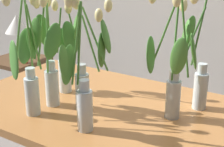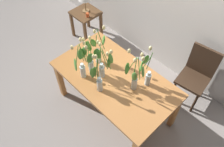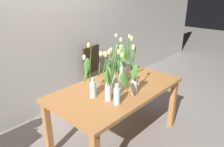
# 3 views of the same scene
# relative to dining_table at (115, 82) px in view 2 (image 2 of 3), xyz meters

# --- Properties ---
(ground_plane) EXTENTS (18.00, 18.00, 0.00)m
(ground_plane) POSITION_rel_dining_table_xyz_m (0.00, 0.00, -0.65)
(ground_plane) COLOR gray
(dining_table) EXTENTS (1.60, 0.90, 0.74)m
(dining_table) POSITION_rel_dining_table_xyz_m (0.00, 0.00, 0.00)
(dining_table) COLOR #B7753D
(dining_table) RESTS_ON ground
(tulip_vase_0) EXTENTS (0.17, 0.22, 0.58)m
(tulip_vase_0) POSITION_rel_dining_table_xyz_m (-0.31, -0.26, 0.31)
(tulip_vase_0) COLOR silver
(tulip_vase_0) RESTS_ON dining_table
(tulip_vase_1) EXTENTS (0.19, 0.17, 0.59)m
(tulip_vase_1) POSITION_rel_dining_table_xyz_m (-0.36, 0.05, 0.27)
(tulip_vase_1) COLOR silver
(tulip_vase_1) RESTS_ON dining_table
(tulip_vase_2) EXTENTS (0.25, 0.20, 0.56)m
(tulip_vase_2) POSITION_rel_dining_table_xyz_m (-0.30, -0.15, 0.31)
(tulip_vase_2) COLOR silver
(tulip_vase_2) RESTS_ON dining_table
(tulip_vase_3) EXTENTS (0.12, 0.13, 0.58)m
(tulip_vase_3) POSITION_rel_dining_table_xyz_m (-0.02, -0.26, 0.27)
(tulip_vase_3) COLOR silver
(tulip_vase_3) RESTS_ON dining_table
(tulip_vase_4) EXTENTS (0.28, 0.14, 0.54)m
(tulip_vase_4) POSITION_rel_dining_table_xyz_m (-0.13, -0.08, 0.32)
(tulip_vase_4) COLOR silver
(tulip_vase_4) RESTS_ON dining_table
(tulip_vase_5) EXTENTS (0.24, 0.19, 0.58)m
(tulip_vase_5) POSITION_rel_dining_table_xyz_m (0.26, 0.05, 0.30)
(tulip_vase_5) COLOR silver
(tulip_vase_5) RESTS_ON dining_table
(tulip_vase_6) EXTENTS (0.16, 0.18, 0.58)m
(tulip_vase_6) POSITION_rel_dining_table_xyz_m (0.32, 0.21, 0.29)
(tulip_vase_6) COLOR silver
(tulip_vase_6) RESTS_ON dining_table
(dining_chair) EXTENTS (0.45, 0.45, 0.93)m
(dining_chair) POSITION_rel_dining_table_xyz_m (0.62, 1.00, -0.12)
(dining_chair) COLOR #382619
(dining_chair) RESTS_ON ground
(side_table) EXTENTS (0.44, 0.44, 0.55)m
(side_table) POSITION_rel_dining_table_xyz_m (-1.52, 0.76, -0.22)
(side_table) COLOR brown
(side_table) RESTS_ON ground
(pillar_candle) EXTENTS (0.06, 0.06, 0.07)m
(pillar_candle) POSITION_rel_dining_table_xyz_m (-1.39, 0.70, -0.06)
(pillar_candle) COLOR #CC4C23
(pillar_candle) RESTS_ON side_table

